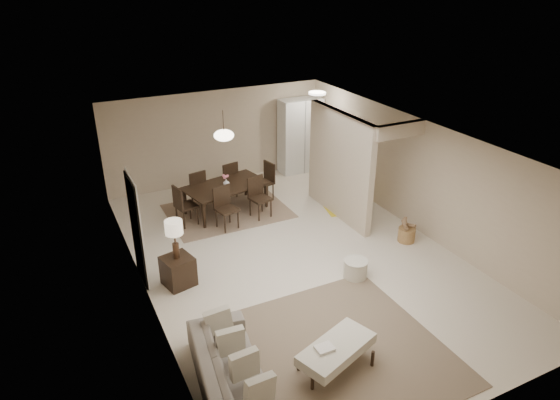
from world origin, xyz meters
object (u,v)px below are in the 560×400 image
sofa (231,371)px  round_pouf (355,269)px  ottoman_bench (336,350)px  wicker_basket (407,235)px  dining_table (227,198)px  pantry_cabinet (300,136)px  side_table (178,271)px

sofa → round_pouf: bearing=-55.6°
ottoman_bench → wicker_basket: 4.23m
round_pouf → dining_table: size_ratio=0.24×
pantry_cabinet → side_table: (-4.75, -4.07, -0.77)m
wicker_basket → sofa: bearing=-155.4°
sofa → round_pouf: 3.50m
pantry_cabinet → dining_table: (-2.85, -1.60, -0.71)m
side_table → wicker_basket: size_ratio=1.56×
side_table → round_pouf: bearing=-22.3°
dining_table → wicker_basket: bearing=-58.3°
round_pouf → dining_table: 3.92m
side_table → dining_table: dining_table is taller
pantry_cabinet → side_table: 6.30m
side_table → round_pouf: side_table is taller
round_pouf → wicker_basket: size_ratio=1.27×
pantry_cabinet → dining_table: 3.34m
wicker_basket → ottoman_bench: bearing=-143.1°
side_table → dining_table: size_ratio=0.29×
sofa → dining_table: dining_table is taller
side_table → dining_table: bearing=52.4°
side_table → wicker_basket: 4.88m
dining_table → side_table: bearing=-139.7°
pantry_cabinet → round_pouf: 5.65m
pantry_cabinet → wicker_basket: pantry_cabinet is taller
pantry_cabinet → wicker_basket: size_ratio=5.75×
pantry_cabinet → round_pouf: pantry_cabinet is taller
sofa → dining_table: 5.65m
round_pouf → dining_table: dining_table is taller
pantry_cabinet → round_pouf: bearing=-107.4°
ottoman_bench → wicker_basket: (3.38, 2.54, -0.20)m
ottoman_bench → sofa: bearing=149.1°
sofa → round_pouf: size_ratio=4.85×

